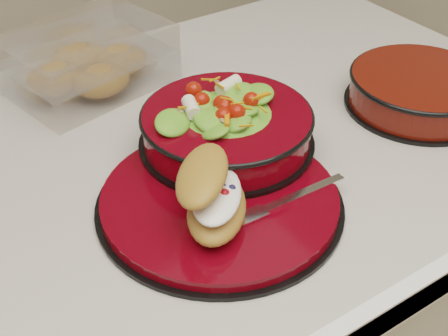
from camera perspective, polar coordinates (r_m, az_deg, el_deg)
dinner_plate at (r=0.78m, az=-0.31°, el=-2.99°), size 0.31×0.31×0.02m
salad_bowl at (r=0.84m, az=0.24°, el=4.28°), size 0.24×0.24×0.10m
croissant at (r=0.71m, az=-0.95°, el=-2.38°), size 0.13×0.15×0.07m
fork at (r=0.76m, az=5.87°, el=-2.89°), size 0.16×0.02×0.00m
pastry_box at (r=1.04m, az=-12.33°, el=9.51°), size 0.27×0.22×0.09m
extra_bowl at (r=1.01m, az=17.48°, el=6.88°), size 0.23×0.23×0.05m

